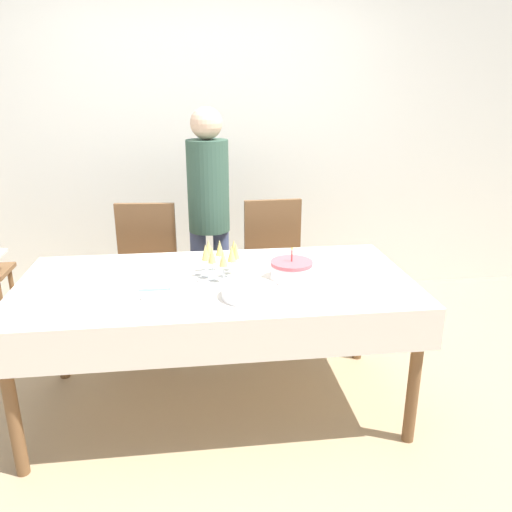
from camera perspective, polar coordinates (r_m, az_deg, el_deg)
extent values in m
plane|color=tan|center=(2.95, -4.19, -16.60)|extent=(12.00, 12.00, 0.00)
cube|color=silver|center=(4.11, -5.98, 13.67)|extent=(8.00, 0.05, 2.70)
cube|color=silver|center=(2.60, -4.58, -3.04)|extent=(1.99, 0.94, 0.03)
cube|color=silver|center=(2.63, -4.53, -4.86)|extent=(2.02, 0.97, 0.21)
cylinder|color=brown|center=(2.55, -26.15, -15.15)|extent=(0.06, 0.06, 0.73)
cylinder|color=brown|center=(2.62, 17.65, -13.07)|extent=(0.06, 0.06, 0.73)
cylinder|color=brown|center=(3.24, -21.69, -7.16)|extent=(0.06, 0.06, 0.73)
cylinder|color=brown|center=(3.29, 11.82, -5.74)|extent=(0.06, 0.06, 0.73)
cube|color=brown|center=(3.39, -12.64, -3.43)|extent=(0.46, 0.46, 0.04)
cube|color=brown|center=(3.48, -12.39, 1.88)|extent=(0.40, 0.07, 0.50)
cylinder|color=brown|center=(3.30, -9.81, -8.42)|extent=(0.04, 0.04, 0.43)
cylinder|color=brown|center=(3.37, -15.95, -8.30)|extent=(0.04, 0.04, 0.43)
cylinder|color=brown|center=(3.62, -9.06, -5.82)|extent=(0.04, 0.04, 0.43)
cylinder|color=brown|center=(3.68, -14.65, -5.78)|extent=(0.04, 0.04, 0.43)
cube|color=brown|center=(3.42, 2.49, -2.80)|extent=(0.44, 0.44, 0.04)
cube|color=brown|center=(3.51, 1.91, 2.44)|extent=(0.40, 0.05, 0.50)
cylinder|color=brown|center=(3.39, 6.06, -7.43)|extent=(0.04, 0.04, 0.43)
cylinder|color=brown|center=(3.32, 0.00, -7.92)|extent=(0.04, 0.04, 0.43)
cylinder|color=brown|center=(3.71, 4.60, -5.02)|extent=(0.04, 0.04, 0.43)
cylinder|color=brown|center=(3.64, -0.93, -5.41)|extent=(0.04, 0.04, 0.43)
cylinder|color=white|center=(2.58, 4.07, -1.83)|extent=(0.21, 0.21, 0.08)
cylinder|color=#D15B66|center=(2.56, 4.10, -0.80)|extent=(0.22, 0.22, 0.02)
cylinder|color=#E53F3F|center=(2.55, 4.12, 0.03)|extent=(0.01, 0.01, 0.06)
sphere|color=#F9CC4C|center=(2.54, 4.14, 0.84)|extent=(0.01, 0.01, 0.01)
cylinder|color=silver|center=(2.64, -3.99, -2.25)|extent=(0.28, 0.28, 0.01)
cylinder|color=silver|center=(2.64, -2.29, -2.07)|extent=(0.05, 0.05, 0.00)
cylinder|color=silver|center=(2.62, -2.30, -1.16)|extent=(0.01, 0.01, 0.08)
cone|color=#E0CC72|center=(2.60, -2.32, 0.60)|extent=(0.04, 0.04, 0.08)
cylinder|color=silver|center=(2.69, -2.51, -1.66)|extent=(0.05, 0.05, 0.00)
cylinder|color=silver|center=(2.68, -2.53, -0.77)|extent=(0.01, 0.01, 0.08)
cone|color=#E0CC72|center=(2.65, -2.55, 0.97)|extent=(0.04, 0.04, 0.08)
cylinder|color=silver|center=(2.70, -4.12, -1.65)|extent=(0.05, 0.05, 0.00)
cylinder|color=silver|center=(2.68, -4.14, -0.76)|extent=(0.01, 0.01, 0.08)
cone|color=#E0CC72|center=(2.65, -4.18, 0.97)|extent=(0.04, 0.04, 0.08)
cylinder|color=silver|center=(2.70, -5.38, -1.62)|extent=(0.05, 0.05, 0.00)
cylinder|color=silver|center=(2.69, -5.41, -0.73)|extent=(0.01, 0.01, 0.08)
cone|color=#E0CC72|center=(2.66, -5.46, 0.99)|extent=(0.04, 0.04, 0.08)
cylinder|color=silver|center=(2.63, -5.70, -2.24)|extent=(0.05, 0.05, 0.00)
cylinder|color=silver|center=(2.61, -5.73, -1.33)|extent=(0.01, 0.01, 0.08)
cone|color=#E0CC72|center=(2.59, -5.79, 0.44)|extent=(0.04, 0.04, 0.08)
cylinder|color=silver|center=(2.59, -4.97, -2.55)|extent=(0.05, 0.05, 0.00)
cylinder|color=silver|center=(2.57, -5.00, -1.62)|extent=(0.01, 0.01, 0.08)
cone|color=#E0CC72|center=(2.55, -5.05, 0.17)|extent=(0.04, 0.04, 0.08)
cylinder|color=silver|center=(2.54, -3.70, -2.98)|extent=(0.05, 0.05, 0.00)
cylinder|color=silver|center=(2.52, -3.72, -2.04)|extent=(0.01, 0.01, 0.08)
cone|color=#E0CC72|center=(2.49, -3.76, -0.22)|extent=(0.04, 0.04, 0.08)
cylinder|color=silver|center=(2.60, -2.78, -2.41)|extent=(0.05, 0.05, 0.00)
cylinder|color=silver|center=(2.58, -2.79, -1.49)|extent=(0.01, 0.01, 0.08)
cone|color=#E0CC72|center=(2.56, -2.82, 0.30)|extent=(0.04, 0.04, 0.08)
cylinder|color=white|center=(2.38, -0.76, -4.59)|extent=(0.26, 0.26, 0.01)
cylinder|color=white|center=(2.38, -0.76, -4.43)|extent=(0.26, 0.26, 0.01)
cylinder|color=white|center=(2.37, -0.76, -4.28)|extent=(0.26, 0.26, 0.01)
cylinder|color=white|center=(2.37, -0.76, -4.12)|extent=(0.26, 0.26, 0.01)
cylinder|color=white|center=(2.37, -0.76, -3.97)|extent=(0.26, 0.26, 0.01)
cylinder|color=white|center=(2.36, -0.76, -3.81)|extent=(0.26, 0.26, 0.01)
cylinder|color=white|center=(2.36, -0.76, -3.65)|extent=(0.26, 0.26, 0.01)
cube|color=silver|center=(2.44, 7.29, -4.19)|extent=(0.28, 0.14, 0.00)
cube|color=silver|center=(2.40, -10.86, -4.52)|extent=(0.17, 0.07, 0.02)
cube|color=#8CC6E0|center=(2.56, -11.38, -3.19)|extent=(0.15, 0.15, 0.01)
cylinder|color=#3F4C72|center=(3.58, -6.47, -3.03)|extent=(0.11, 0.11, 0.77)
cylinder|color=#3F4C72|center=(3.58, -3.91, -2.92)|extent=(0.11, 0.11, 0.77)
cylinder|color=#335142|center=(3.39, -5.54, 7.94)|extent=(0.28, 0.28, 0.61)
sphere|color=#D8B293|center=(3.34, -5.76, 14.87)|extent=(0.21, 0.21, 0.21)
cylinder|color=brown|center=(3.70, -26.87, -6.28)|extent=(0.03, 0.03, 0.54)
cylinder|color=brown|center=(3.89, -25.85, -4.94)|extent=(0.03, 0.03, 0.54)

